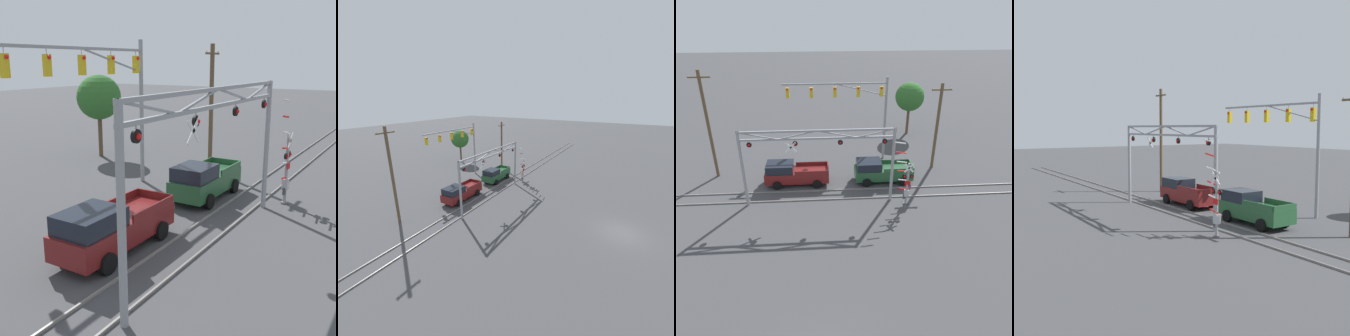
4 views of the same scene
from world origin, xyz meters
TOP-DOWN VIEW (x-y plane):
  - rail_track_near at (0.00, 14.83)m, footprint 80.00×0.08m
  - rail_track_far at (0.00, 16.27)m, footprint 80.00×0.08m
  - crossing_gantry at (-0.01, 14.55)m, footprint 11.72×0.28m
  - crossing_signal_mast at (6.76, 13.80)m, footprint 1.65×0.35m
  - traffic_signal_span at (3.84, 22.46)m, footprint 9.90×0.39m
  - pickup_truck_lead at (-2.25, 17.77)m, footprint 5.54×2.17m
  - pickup_truck_following at (5.44, 17.72)m, footprint 5.11×2.17m
  - utility_pole_right at (10.95, 20.06)m, footprint 1.80×0.28m
  - background_tree_beyond_span at (10.69, 29.27)m, footprint 3.35×3.35m

SIDE VIEW (x-z plane):
  - rail_track_near at x=0.00m, z-range 0.00..0.10m
  - rail_track_far at x=0.00m, z-range 0.00..0.10m
  - pickup_truck_following at x=5.44m, z-range 0.00..2.04m
  - pickup_truck_lead at x=-2.25m, z-range 0.00..2.04m
  - crossing_signal_mast at x=6.76m, z-range -0.83..4.63m
  - utility_pole_right at x=10.95m, z-range 0.14..8.35m
  - crossing_gantry at x=-0.01m, z-range 1.24..7.49m
  - background_tree_beyond_span at x=10.69m, z-range 1.40..7.60m
  - traffic_signal_span at x=3.84m, z-range 1.73..10.06m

